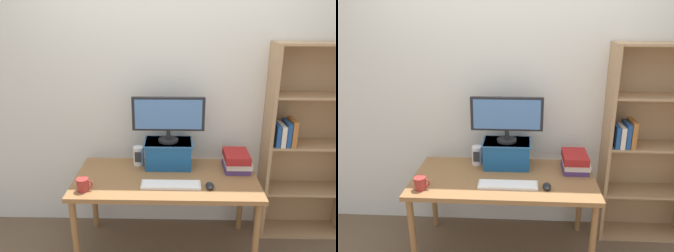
# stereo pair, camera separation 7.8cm
# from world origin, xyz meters

# --- Properties ---
(ground_plane) EXTENTS (12.00, 12.00, 0.00)m
(ground_plane) POSITION_xyz_m (0.00, 0.00, 0.00)
(ground_plane) COLOR brown
(back_wall) EXTENTS (7.00, 0.08, 2.60)m
(back_wall) POSITION_xyz_m (0.00, 0.47, 1.30)
(back_wall) COLOR silver
(back_wall) RESTS_ON ground_plane
(desk) EXTENTS (1.46, 0.71, 0.70)m
(desk) POSITION_xyz_m (0.00, 0.00, 0.63)
(desk) COLOR olive
(desk) RESTS_ON ground_plane
(bookshelf_unit) EXTENTS (0.78, 0.28, 1.74)m
(bookshelf_unit) POSITION_xyz_m (1.22, 0.32, 0.88)
(bookshelf_unit) COLOR tan
(bookshelf_unit) RESTS_ON ground_plane
(riser_box) EXTENTS (0.41, 0.26, 0.23)m
(riser_box) POSITION_xyz_m (0.01, 0.21, 0.82)
(riser_box) COLOR #195189
(riser_box) RESTS_ON desk
(computer_monitor) EXTENTS (0.60, 0.17, 0.38)m
(computer_monitor) POSITION_xyz_m (0.01, 0.21, 1.15)
(computer_monitor) COLOR black
(computer_monitor) RESTS_ON riser_box
(keyboard) EXTENTS (0.45, 0.13, 0.02)m
(keyboard) POSITION_xyz_m (0.04, -0.15, 0.71)
(keyboard) COLOR silver
(keyboard) RESTS_ON desk
(computer_mouse) EXTENTS (0.06, 0.10, 0.04)m
(computer_mouse) POSITION_xyz_m (0.34, -0.17, 0.72)
(computer_mouse) COLOR black
(computer_mouse) RESTS_ON desk
(book_stack) EXTENTS (0.21, 0.27, 0.16)m
(book_stack) POSITION_xyz_m (0.59, 0.15, 0.78)
(book_stack) COLOR #4C336B
(book_stack) RESTS_ON desk
(coffee_mug) EXTENTS (0.12, 0.09, 0.10)m
(coffee_mug) POSITION_xyz_m (-0.61, -0.23, 0.75)
(coffee_mug) COLOR #9E2D28
(coffee_mug) RESTS_ON desk
(desk_speaker) EXTENTS (0.09, 0.10, 0.16)m
(desk_speaker) POSITION_xyz_m (-0.24, 0.23, 0.78)
(desk_speaker) COLOR silver
(desk_speaker) RESTS_ON desk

